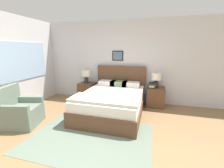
% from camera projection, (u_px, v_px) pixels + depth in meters
% --- Properties ---
extents(ground_plane, '(16.00, 16.00, 0.00)m').
position_uv_depth(ground_plane, '(89.00, 164.00, 2.27)').
color(ground_plane, olive).
extents(wall_back, '(7.89, 0.09, 2.60)m').
position_uv_depth(wall_back, '(127.00, 62.00, 4.84)').
color(wall_back, silver).
rests_on(wall_back, ground_plane).
extents(wall_left, '(0.08, 5.43, 2.60)m').
position_uv_depth(wall_left, '(18.00, 64.00, 4.13)').
color(wall_left, silver).
rests_on(wall_left, ground_plane).
extents(area_rug_main, '(2.35, 1.71, 0.01)m').
position_uv_depth(area_rug_main, '(90.00, 137.00, 2.95)').
color(area_rug_main, slate).
rests_on(area_rug_main, ground_plane).
extents(bed, '(1.58, 2.15, 1.17)m').
position_uv_depth(bed, '(112.00, 101.00, 4.05)').
color(bed, brown).
rests_on(bed, ground_plane).
extents(armchair, '(0.84, 0.86, 0.92)m').
position_uv_depth(armchair, '(21.00, 112.00, 3.39)').
color(armchair, slate).
rests_on(armchair, ground_plane).
extents(nightstand_near_window, '(0.51, 0.50, 0.59)m').
position_uv_depth(nightstand_near_window, '(87.00, 91.00, 5.11)').
color(nightstand_near_window, brown).
rests_on(nightstand_near_window, ground_plane).
extents(nightstand_by_door, '(0.51, 0.50, 0.59)m').
position_uv_depth(nightstand_by_door, '(156.00, 97.00, 4.52)').
color(nightstand_by_door, brown).
rests_on(nightstand_by_door, ground_plane).
extents(table_lamp_near_window, '(0.28, 0.28, 0.43)m').
position_uv_depth(table_lamp_near_window, '(86.00, 75.00, 4.98)').
color(table_lamp_near_window, '#2D2823').
rests_on(table_lamp_near_window, nightstand_near_window).
extents(table_lamp_by_door, '(0.28, 0.28, 0.43)m').
position_uv_depth(table_lamp_by_door, '(156.00, 78.00, 4.39)').
color(table_lamp_by_door, '#2D2823').
rests_on(table_lamp_by_door, nightstand_by_door).
extents(book_thick_bottom, '(0.19, 0.28, 0.03)m').
position_uv_depth(book_thick_bottom, '(152.00, 87.00, 4.43)').
color(book_thick_bottom, '#232328').
rests_on(book_thick_bottom, nightstand_by_door).
extents(book_hardcover_middle, '(0.20, 0.29, 0.04)m').
position_uv_depth(book_hardcover_middle, '(152.00, 86.00, 4.42)').
color(book_hardcover_middle, beige).
rests_on(book_hardcover_middle, book_thick_bottom).
extents(book_novel_upper, '(0.20, 0.21, 0.03)m').
position_uv_depth(book_novel_upper, '(152.00, 85.00, 4.42)').
color(book_novel_upper, '#4C7551').
rests_on(book_novel_upper, book_hardcover_middle).
extents(book_slim_near_top, '(0.21, 0.23, 0.04)m').
position_uv_depth(book_slim_near_top, '(152.00, 83.00, 4.41)').
color(book_slim_near_top, '#232328').
rests_on(book_slim_near_top, book_novel_upper).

